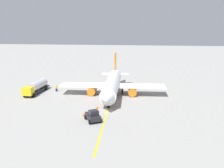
% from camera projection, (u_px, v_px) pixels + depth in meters
% --- Properties ---
extents(ground_plane, '(400.00, 400.00, 0.00)m').
position_uv_depth(ground_plane, '(112.00, 95.00, 61.43)').
color(ground_plane, '#9E9B96').
extents(airplane, '(30.69, 27.30, 9.62)m').
position_uv_depth(airplane, '(112.00, 85.00, 61.32)').
color(airplane, white).
rests_on(airplane, ground).
extents(fuel_tanker, '(11.30, 2.85, 3.15)m').
position_uv_depth(fuel_tanker, '(36.00, 87.00, 63.47)').
color(fuel_tanker, '#2D2D33').
rests_on(fuel_tanker, ground).
extents(pushback_tug, '(4.11, 3.74, 2.20)m').
position_uv_depth(pushback_tug, '(93.00, 116.00, 43.98)').
color(pushback_tug, '#232328').
rests_on(pushback_tug, ground).
extents(refueling_worker, '(0.57, 0.44, 1.71)m').
position_uv_depth(refueling_worker, '(56.00, 88.00, 65.37)').
color(refueling_worker, navy).
rests_on(refueling_worker, ground).
extents(safety_cone_nose, '(0.59, 0.59, 0.66)m').
position_uv_depth(safety_cone_nose, '(97.00, 107.00, 50.97)').
color(safety_cone_nose, '#F2590F').
rests_on(safety_cone_nose, ground).
extents(safety_cone_wingtip, '(0.59, 0.59, 0.65)m').
position_uv_depth(safety_cone_wingtip, '(84.00, 115.00, 46.69)').
color(safety_cone_wingtip, '#F2590F').
rests_on(safety_cone_wingtip, ground).
extents(taxi_line_marking, '(61.44, 4.46, 0.01)m').
position_uv_depth(taxi_line_marking, '(112.00, 95.00, 61.43)').
color(taxi_line_marking, yellow).
rests_on(taxi_line_marking, ground).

